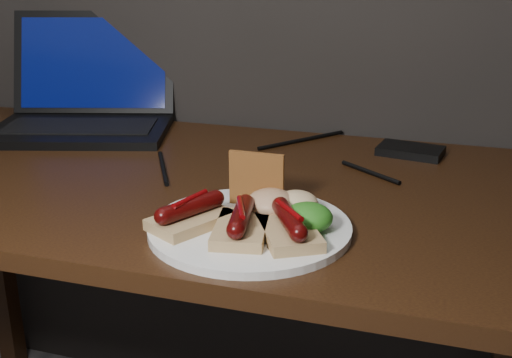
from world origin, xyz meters
The scene contains 12 objects.
desk centered at (0.00, 1.38, 0.66)m, with size 1.40×0.70×0.75m.
laptop centered at (-0.30, 1.62, 0.81)m, with size 0.45×0.42×0.25m.
hard_drive centered at (0.42, 1.63, 0.76)m, with size 0.12×0.08×0.02m, color black.
desk_cables centered at (0.02, 1.51, 0.75)m, with size 0.84×0.42×0.01m.
plate centered at (0.23, 1.19, 0.76)m, with size 0.29×0.29×0.01m, color white.
bread_sausage_left centered at (0.15, 1.16, 0.78)m, with size 0.12×0.13×0.04m.
bread_sausage_center centered at (0.23, 1.15, 0.78)m, with size 0.09×0.13×0.04m.
bread_sausage_right centered at (0.29, 1.16, 0.78)m, with size 0.12×0.13×0.04m.
crispbread centered at (0.21, 1.26, 0.80)m, with size 0.09×0.01×0.09m, color #A2662C.
salad_greens centered at (0.31, 1.19, 0.78)m, with size 0.07×0.07×0.04m, color #1C5611.
salsa_mound centered at (0.25, 1.23, 0.78)m, with size 0.07×0.07×0.04m, color maroon.
coleslaw_mound centered at (0.28, 1.24, 0.78)m, with size 0.06×0.06×0.04m, color beige.
Camera 1 is at (0.48, 0.39, 1.13)m, focal length 45.00 mm.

